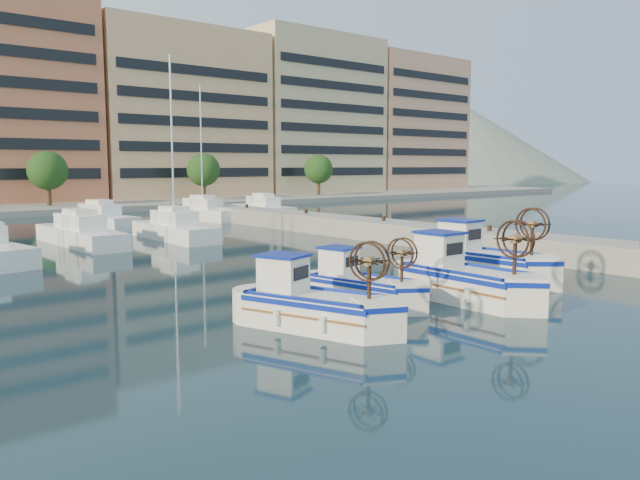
% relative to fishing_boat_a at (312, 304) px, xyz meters
% --- Properties ---
extents(ground, '(300.00, 300.00, 0.00)m').
position_rel_fishing_boat_a_xyz_m(ground, '(4.23, 0.17, -0.74)').
color(ground, '#183140').
rests_on(ground, ground).
extents(quay, '(3.00, 60.00, 1.20)m').
position_rel_fishing_boat_a_xyz_m(quay, '(17.23, 8.17, -0.14)').
color(quay, gray).
rests_on(quay, ground).
extents(waterfront, '(180.00, 40.00, 25.60)m').
position_rel_fishing_boat_a_xyz_m(waterfront, '(13.46, 65.22, 10.36)').
color(waterfront, gray).
rests_on(waterfront, ground).
extents(hill_east, '(160.00, 160.00, 50.00)m').
position_rel_fishing_boat_a_xyz_m(hill_east, '(144.23, 110.17, -0.74)').
color(hill_east, slate).
rests_on(hill_east, ground).
extents(yacht_marina, '(36.57, 23.59, 11.50)m').
position_rel_fishing_boat_a_xyz_m(yacht_marina, '(0.99, 27.66, -0.21)').
color(yacht_marina, white).
rests_on(yacht_marina, ground).
extents(fishing_boat_a, '(3.02, 4.44, 2.68)m').
position_rel_fishing_boat_a_xyz_m(fishing_boat_a, '(0.00, 0.00, 0.00)').
color(fishing_boat_a, white).
rests_on(fishing_boat_a, ground).
extents(fishing_boat_b, '(2.26, 3.99, 2.42)m').
position_rel_fishing_boat_a_xyz_m(fishing_boat_b, '(3.24, 1.43, -0.07)').
color(fishing_boat_b, white).
rests_on(fishing_boat_b, ground).
extents(fishing_boat_c, '(2.04, 4.81, 2.98)m').
position_rel_fishing_boat_a_xyz_m(fishing_boat_c, '(6.42, -0.44, 0.08)').
color(fishing_boat_c, white).
rests_on(fishing_boat_c, ground).
extents(fishing_boat_d, '(2.30, 5.05, 3.11)m').
position_rel_fishing_boat_a_xyz_m(fishing_boat_d, '(10.24, 1.51, 0.12)').
color(fishing_boat_d, white).
rests_on(fishing_boat_d, ground).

